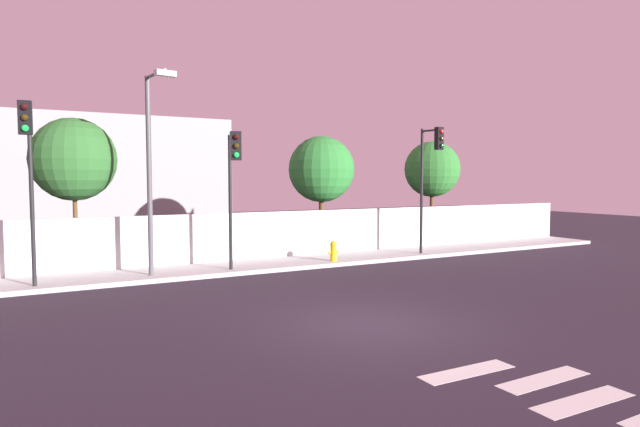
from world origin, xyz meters
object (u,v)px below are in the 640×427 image
(street_lamp_curbside, at_px, (152,158))
(roadside_tree_rightmost, at_px, (432,169))
(traffic_light_left, at_px, (28,155))
(roadside_tree_midright, at_px, (321,170))
(traffic_light_center, at_px, (233,171))
(traffic_light_right, at_px, (431,164))
(roadside_tree_midleft, at_px, (74,160))
(fire_hydrant, at_px, (333,250))

(street_lamp_curbside, bearing_deg, roadside_tree_rightmost, 11.74)
(traffic_light_left, distance_m, roadside_tree_midright, 11.57)
(street_lamp_curbside, distance_m, roadside_tree_rightmost, 14.10)
(roadside_tree_midright, bearing_deg, traffic_light_left, -163.06)
(traffic_light_center, xyz_separation_m, traffic_light_right, (8.48, 0.29, 0.36))
(traffic_light_center, height_order, roadside_tree_midleft, roadside_tree_midleft)
(roadside_tree_midright, distance_m, roadside_tree_rightmost, 6.14)
(traffic_light_center, distance_m, street_lamp_curbside, 2.56)
(street_lamp_curbside, bearing_deg, roadside_tree_midright, 20.51)
(fire_hydrant, xyz_separation_m, roadside_tree_midleft, (-8.62, 2.92, 3.34))
(traffic_light_right, xyz_separation_m, roadside_tree_midright, (-3.24, 3.30, -0.22))
(traffic_light_left, bearing_deg, roadside_tree_midright, 16.94)
(roadside_tree_rightmost, bearing_deg, fire_hydrant, -157.98)
(street_lamp_curbside, height_order, roadside_tree_midleft, street_lamp_curbside)
(traffic_light_left, distance_m, traffic_light_center, 5.83)
(traffic_light_center, relative_size, roadside_tree_midright, 0.90)
(street_lamp_curbside, relative_size, roadside_tree_midright, 1.24)
(street_lamp_curbside, distance_m, fire_hydrant, 7.37)
(roadside_tree_midleft, relative_size, roadside_tree_midright, 1.05)
(traffic_light_left, xyz_separation_m, fire_hydrant, (9.97, 0.44, -3.32))
(traffic_light_center, relative_size, street_lamp_curbside, 0.72)
(street_lamp_curbside, xyz_separation_m, roadside_tree_rightmost, (13.80, 2.87, -0.19))
(traffic_light_right, relative_size, roadside_tree_midright, 1.01)
(traffic_light_left, xyz_separation_m, roadside_tree_rightmost, (17.20, 3.37, -0.18))
(traffic_light_right, distance_m, fire_hydrant, 5.46)
(traffic_light_center, relative_size, roadside_tree_midleft, 0.86)
(traffic_light_center, height_order, roadside_tree_rightmost, roadside_tree_rightmost)
(traffic_light_center, bearing_deg, roadside_tree_midleft, 141.13)
(traffic_light_left, height_order, traffic_light_center, traffic_light_left)
(fire_hydrant, xyz_separation_m, roadside_tree_midright, (1.09, 2.92, 3.09))
(street_lamp_curbside, bearing_deg, traffic_light_right, -2.29)
(roadside_tree_midleft, bearing_deg, traffic_light_right, -14.32)
(street_lamp_curbside, height_order, fire_hydrant, street_lamp_curbside)
(traffic_light_right, distance_m, street_lamp_curbside, 10.91)
(street_lamp_curbside, bearing_deg, fire_hydrant, -0.48)
(traffic_light_center, distance_m, traffic_light_right, 8.49)
(fire_hydrant, height_order, roadside_tree_rightmost, roadside_tree_rightmost)
(fire_hydrant, distance_m, roadside_tree_midleft, 9.69)
(roadside_tree_midleft, xyz_separation_m, roadside_tree_midright, (9.71, 0.00, -0.25))
(traffic_light_center, distance_m, roadside_tree_rightmost, 11.94)
(traffic_light_left, xyz_separation_m, street_lamp_curbside, (3.40, 0.50, 0.01))
(traffic_light_right, bearing_deg, roadside_tree_midleft, 165.68)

